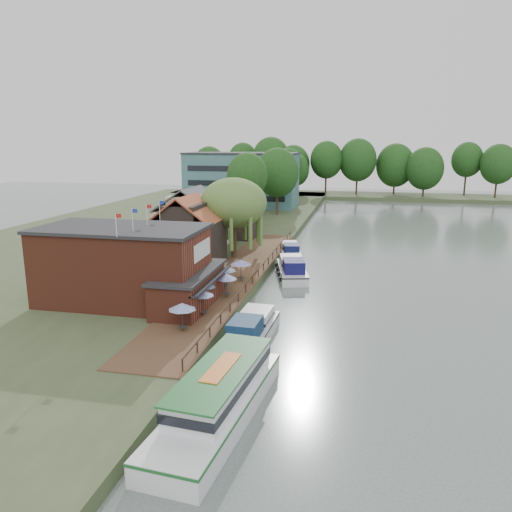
# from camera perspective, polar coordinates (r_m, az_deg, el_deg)

# --- Properties ---
(ground) EXTENTS (260.00, 260.00, 0.00)m
(ground) POSITION_cam_1_polar(r_m,az_deg,el_deg) (46.05, 4.14, -7.34)
(ground) COLOR #4B5753
(ground) RESTS_ON ground
(land_bank) EXTENTS (50.00, 140.00, 1.00)m
(land_bank) POSITION_cam_1_polar(r_m,az_deg,el_deg) (87.06, -12.30, 2.53)
(land_bank) COLOR #384728
(land_bank) RESTS_ON ground
(quay_deck) EXTENTS (6.00, 50.00, 0.10)m
(quay_deck) POSITION_cam_1_polar(r_m,az_deg,el_deg) (56.59, -2.41, -2.27)
(quay_deck) COLOR #47301E
(quay_deck) RESTS_ON land_bank
(quay_rail) EXTENTS (0.20, 49.00, 1.00)m
(quay_rail) POSITION_cam_1_polar(r_m,az_deg,el_deg) (56.34, 0.37, -1.86)
(quay_rail) COLOR black
(quay_rail) RESTS_ON land_bank
(pub) EXTENTS (20.00, 11.00, 7.30)m
(pub) POSITION_cam_1_polar(r_m,az_deg,el_deg) (47.66, -12.85, -1.08)
(pub) COLOR maroon
(pub) RESTS_ON land_bank
(hotel_block) EXTENTS (25.40, 12.40, 12.30)m
(hotel_block) POSITION_cam_1_polar(r_m,az_deg,el_deg) (116.49, -1.61, 8.75)
(hotel_block) COLOR #38666B
(hotel_block) RESTS_ON land_bank
(cottage_a) EXTENTS (8.60, 7.60, 8.50)m
(cottage_a) POSITION_cam_1_polar(r_m,az_deg,el_deg) (61.45, -7.83, 2.87)
(cottage_a) COLOR black
(cottage_a) RESTS_ON land_bank
(cottage_b) EXTENTS (9.60, 8.60, 8.50)m
(cottage_b) POSITION_cam_1_polar(r_m,az_deg,el_deg) (71.73, -7.35, 4.35)
(cottage_b) COLOR beige
(cottage_b) RESTS_ON land_bank
(cottage_c) EXTENTS (7.60, 7.60, 8.50)m
(cottage_c) POSITION_cam_1_polar(r_m,az_deg,el_deg) (79.07, -2.42, 5.26)
(cottage_c) COLOR black
(cottage_c) RESTS_ON land_bank
(willow) EXTENTS (8.60, 8.60, 10.43)m
(willow) POSITION_cam_1_polar(r_m,az_deg,el_deg) (64.65, -2.58, 4.35)
(willow) COLOR #476B2D
(willow) RESTS_ON land_bank
(umbrella_0) EXTENTS (2.24, 2.24, 2.38)m
(umbrella_0) POSITION_cam_1_polar(r_m,az_deg,el_deg) (40.50, -8.40, -6.93)
(umbrella_0) COLOR navy
(umbrella_0) RESTS_ON quay_deck
(umbrella_1) EXTENTS (2.04, 2.04, 2.38)m
(umbrella_1) POSITION_cam_1_polar(r_m,az_deg,el_deg) (43.72, -6.14, -5.33)
(umbrella_1) COLOR navy
(umbrella_1) RESTS_ON quay_deck
(umbrella_2) EXTENTS (2.14, 2.14, 2.38)m
(umbrella_2) POSITION_cam_1_polar(r_m,az_deg,el_deg) (46.18, -5.96, -4.32)
(umbrella_2) COLOR #1B4099
(umbrella_2) RESTS_ON quay_deck
(umbrella_3) EXTENTS (2.06, 2.06, 2.38)m
(umbrella_3) POSITION_cam_1_polar(r_m,az_deg,el_deg) (48.56, -3.38, -3.39)
(umbrella_3) COLOR #1C349C
(umbrella_3) RESTS_ON quay_deck
(umbrella_4) EXTENTS (2.37, 2.37, 2.38)m
(umbrella_4) POSITION_cam_1_polar(r_m,az_deg,el_deg) (51.63, -3.58, -2.38)
(umbrella_4) COLOR navy
(umbrella_4) RESTS_ON quay_deck
(umbrella_5) EXTENTS (2.34, 2.34, 2.38)m
(umbrella_5) POSITION_cam_1_polar(r_m,az_deg,el_deg) (54.11, -1.74, -1.64)
(umbrella_5) COLOR navy
(umbrella_5) RESTS_ON quay_deck
(cruiser_0) EXTENTS (3.65, 10.31, 2.49)m
(cruiser_0) POSITION_cam_1_polar(r_m,az_deg,el_deg) (41.13, -0.52, -8.02)
(cruiser_0) COLOR silver
(cruiser_0) RESTS_ON ground
(cruiser_1) EXTENTS (5.84, 11.01, 2.57)m
(cruiser_1) POSITION_cam_1_polar(r_m,az_deg,el_deg) (59.90, 4.12, -1.20)
(cruiser_1) COLOR silver
(cruiser_1) RESTS_ON ground
(cruiser_2) EXTENTS (4.93, 9.57, 2.19)m
(cruiser_2) POSITION_cam_1_polar(r_m,az_deg,el_deg) (70.06, 3.95, 0.76)
(cruiser_2) COLOR white
(cruiser_2) RESTS_ON ground
(tour_boat) EXTENTS (5.26, 14.40, 3.08)m
(tour_boat) POSITION_cam_1_polar(r_m,az_deg,el_deg) (30.30, -4.44, -15.60)
(tour_boat) COLOR silver
(tour_boat) RESTS_ON ground
(swan) EXTENTS (0.44, 0.44, 0.44)m
(swan) POSITION_cam_1_polar(r_m,az_deg,el_deg) (38.36, -4.75, -11.34)
(swan) COLOR white
(swan) RESTS_ON ground
(bank_tree_0) EXTENTS (7.02, 7.02, 13.01)m
(bank_tree_0) POSITION_cam_1_polar(r_m,az_deg,el_deg) (87.39, -1.00, 7.51)
(bank_tree_0) COLOR #143811
(bank_tree_0) RESTS_ON land_bank
(bank_tree_1) EXTENTS (6.71, 6.71, 11.20)m
(bank_tree_1) POSITION_cam_1_polar(r_m,az_deg,el_deg) (94.61, -1.41, 7.39)
(bank_tree_1) COLOR #143811
(bank_tree_1) RESTS_ON land_bank
(bank_tree_2) EXTENTS (8.68, 8.68, 13.59)m
(bank_tree_2) POSITION_cam_1_polar(r_m,az_deg,el_deg) (102.20, 2.44, 8.49)
(bank_tree_2) COLOR #143811
(bank_tree_2) RESTS_ON land_bank
(bank_tree_3) EXTENTS (7.10, 7.10, 13.16)m
(bank_tree_3) POSITION_cam_1_polar(r_m,az_deg,el_deg) (123.53, 3.70, 9.18)
(bank_tree_3) COLOR #143811
(bank_tree_3) RESTS_ON land_bank
(bank_tree_4) EXTENTS (6.04, 6.04, 10.02)m
(bank_tree_4) POSITION_cam_1_polar(r_m,az_deg,el_deg) (132.94, 2.52, 8.79)
(bank_tree_4) COLOR #143811
(bank_tree_4) RESTS_ON land_bank
(bank_tree_5) EXTENTS (7.72, 7.72, 11.46)m
(bank_tree_5) POSITION_cam_1_polar(r_m,az_deg,el_deg) (138.51, 4.48, 9.24)
(bank_tree_5) COLOR #143811
(bank_tree_5) RESTS_ON land_bank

